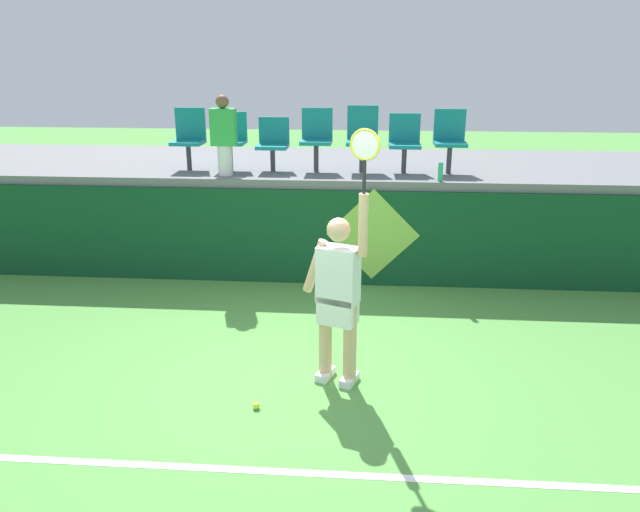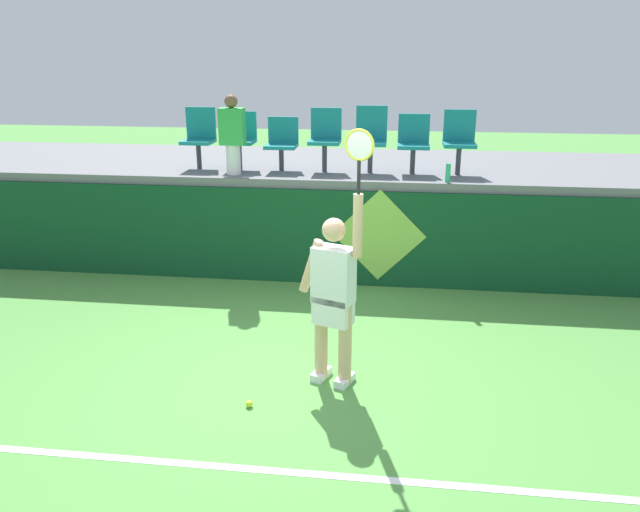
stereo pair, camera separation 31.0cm
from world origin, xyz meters
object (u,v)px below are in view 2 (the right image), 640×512
(stadium_chair_1, at_px, (240,137))
(stadium_chair_4, at_px, (371,136))
(tennis_player, at_px, (334,293))
(stadium_chair_0, at_px, (199,135))
(stadium_chair_3, at_px, (325,136))
(spectator_0, at_px, (232,134))
(stadium_chair_6, at_px, (459,138))
(stadium_chair_2, at_px, (282,141))
(water_bottle, at_px, (448,173))
(stadium_chair_5, at_px, (413,141))
(tennis_ball, at_px, (249,404))

(stadium_chair_1, bearing_deg, stadium_chair_4, 0.26)
(tennis_player, relative_size, stadium_chair_0, 2.86)
(stadium_chair_1, distance_m, stadium_chair_3, 1.24)
(tennis_player, height_order, spectator_0, spectator_0)
(stadium_chair_6, bearing_deg, tennis_player, -111.88)
(stadium_chair_2, height_order, stadium_chair_6, stadium_chair_6)
(tennis_player, relative_size, water_bottle, 10.08)
(stadium_chair_2, relative_size, stadium_chair_3, 0.85)
(tennis_player, relative_size, stadium_chair_3, 2.83)
(stadium_chair_4, bearing_deg, stadium_chair_5, -0.69)
(tennis_ball, height_order, stadium_chair_6, stadium_chair_6)
(tennis_player, bearing_deg, stadium_chair_2, 108.05)
(stadium_chair_2, xyz_separation_m, stadium_chair_6, (2.50, 0.01, 0.08))
(stadium_chair_1, distance_m, stadium_chair_5, 2.49)
(water_bottle, height_order, stadium_chair_4, stadium_chair_4)
(water_bottle, xyz_separation_m, stadium_chair_6, (0.17, 0.62, 0.37))
(stadium_chair_0, bearing_deg, spectator_0, -34.74)
(water_bottle, bearing_deg, spectator_0, 176.06)
(stadium_chair_5, bearing_deg, tennis_player, -102.36)
(stadium_chair_3, bearing_deg, stadium_chair_0, 179.92)
(water_bottle, relative_size, spectator_0, 0.23)
(stadium_chair_2, bearing_deg, stadium_chair_6, 0.13)
(stadium_chair_3, xyz_separation_m, spectator_0, (-1.24, -0.42, 0.07))
(stadium_chair_1, bearing_deg, stadium_chair_6, 0.08)
(stadium_chair_0, relative_size, stadium_chair_6, 0.99)
(stadium_chair_5, distance_m, stadium_chair_6, 0.63)
(spectator_0, bearing_deg, stadium_chair_1, 90.00)
(spectator_0, bearing_deg, stadium_chair_3, 18.69)
(tennis_ball, distance_m, stadium_chair_6, 4.92)
(stadium_chair_2, relative_size, spectator_0, 0.68)
(water_bottle, relative_size, stadium_chair_3, 0.28)
(stadium_chair_2, bearing_deg, spectator_0, -146.06)
(tennis_player, xyz_separation_m, spectator_0, (-1.74, 3.02, 1.08))
(water_bottle, xyz_separation_m, stadium_chair_5, (-0.46, 0.62, 0.33))
(tennis_ball, xyz_separation_m, stadium_chair_1, (-1.02, 4.01, 1.88))
(tennis_ball, xyz_separation_m, stadium_chair_0, (-1.63, 4.02, 1.90))
(stadium_chair_5, bearing_deg, stadium_chair_1, -179.97)
(tennis_ball, relative_size, stadium_chair_1, 0.08)
(stadium_chair_0, xyz_separation_m, stadium_chair_2, (1.23, -0.01, -0.07))
(stadium_chair_5, bearing_deg, water_bottle, -53.67)
(tennis_player, distance_m, stadium_chair_4, 3.60)
(stadium_chair_2, distance_m, stadium_chair_3, 0.63)
(stadium_chair_2, bearing_deg, tennis_ball, -84.26)
(spectator_0, bearing_deg, water_bottle, -3.94)
(water_bottle, height_order, stadium_chair_1, stadium_chair_1)
(stadium_chair_3, bearing_deg, stadium_chair_5, -0.13)
(tennis_player, xyz_separation_m, stadium_chair_1, (-1.74, 3.44, 0.98))
(stadium_chair_1, relative_size, spectator_0, 0.75)
(tennis_player, height_order, stadium_chair_3, tennis_player)
(stadium_chair_0, bearing_deg, stadium_chair_1, -0.66)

